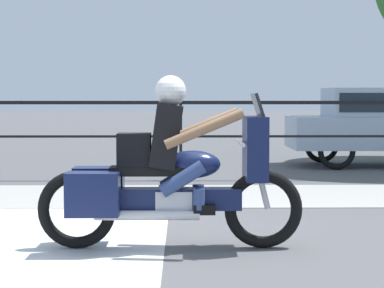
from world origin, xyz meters
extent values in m
plane|color=#565659|center=(0.00, 0.00, 0.00)|extent=(120.00, 120.00, 0.00)
cube|color=#A8A59E|center=(0.00, 3.40, 0.01)|extent=(44.00, 2.40, 0.01)
cube|color=silver|center=(-1.49, -0.20, 0.00)|extent=(2.70, 6.00, 0.01)
cube|color=black|center=(0.00, 5.46, 1.31)|extent=(36.00, 0.04, 0.06)
cube|color=black|center=(0.00, 5.46, 0.74)|extent=(36.00, 0.03, 0.04)
cylinder|color=black|center=(0.00, 5.46, 0.67)|extent=(0.05, 0.05, 1.34)
torus|color=black|center=(0.79, -0.25, 0.37)|extent=(0.73, 0.11, 0.73)
torus|color=black|center=(-0.96, -0.25, 0.37)|extent=(0.73, 0.11, 0.73)
cube|color=#141E47|center=(-0.09, -0.25, 0.47)|extent=(1.33, 0.22, 0.20)
cube|color=silver|center=(-0.05, -0.25, 0.42)|extent=(0.34, 0.26, 0.26)
ellipsoid|color=#141E47|center=(0.12, -0.25, 0.79)|extent=(0.52, 0.30, 0.26)
cube|color=black|center=(-0.26, -0.25, 0.73)|extent=(0.77, 0.28, 0.08)
cube|color=#141E47|center=(0.71, -0.25, 0.94)|extent=(0.20, 0.55, 0.59)
cube|color=#1E232B|center=(0.73, -0.25, 1.34)|extent=(0.10, 0.47, 0.24)
cylinder|color=silver|center=(0.57, -0.25, 0.99)|extent=(0.04, 0.70, 0.04)
cylinder|color=silver|center=(-0.30, -0.41, 0.34)|extent=(0.96, 0.09, 0.09)
cube|color=#141E47|center=(-0.78, -0.49, 0.54)|extent=(0.48, 0.28, 0.39)
cube|color=#141E47|center=(-0.78, -0.01, 0.54)|extent=(0.48, 0.28, 0.39)
cylinder|color=silver|center=(0.76, -0.25, 0.65)|extent=(0.19, 0.06, 0.57)
cube|color=black|center=(-0.12, -0.25, 1.06)|extent=(0.32, 0.36, 0.62)
sphere|color=#8C6647|center=(-0.08, -0.25, 1.45)|extent=(0.23, 0.23, 0.23)
sphere|color=silver|center=(-0.08, -0.25, 1.47)|extent=(0.29, 0.29, 0.29)
cylinder|color=#33477A|center=(0.03, -0.40, 0.67)|extent=(0.44, 0.13, 0.34)
cylinder|color=#33477A|center=(0.18, -0.40, 0.48)|extent=(0.11, 0.11, 0.19)
cube|color=black|center=(0.23, -0.40, 0.39)|extent=(0.20, 0.10, 0.09)
cylinder|color=#33477A|center=(0.03, -0.10, 0.67)|extent=(0.44, 0.13, 0.34)
cylinder|color=#33477A|center=(0.18, -0.10, 0.48)|extent=(0.11, 0.11, 0.19)
cube|color=black|center=(0.23, -0.10, 0.39)|extent=(0.20, 0.10, 0.09)
cylinder|color=#8C6647|center=(0.22, -0.55, 1.13)|extent=(0.72, 0.09, 0.37)
cylinder|color=#8C6647|center=(0.22, 0.05, 1.13)|extent=(0.72, 0.09, 0.37)
cube|color=black|center=(-0.42, -0.25, 0.92)|extent=(0.31, 0.27, 0.32)
cube|color=#9EB2C6|center=(4.02, 7.86, 1.29)|extent=(2.15, 1.49, 0.57)
cube|color=#19232D|center=(4.02, 7.86, 1.29)|extent=(1.97, 1.53, 0.37)
torus|color=black|center=(2.99, 7.08, 0.37)|extent=(0.73, 0.11, 0.73)
torus|color=black|center=(2.99, 8.64, 0.37)|extent=(0.73, 0.11, 0.73)
camera|label=1|loc=(0.03, -7.19, 1.44)|focal=70.00mm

